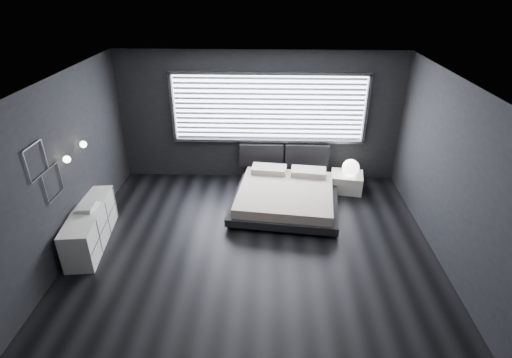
{
  "coord_description": "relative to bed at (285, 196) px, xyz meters",
  "views": [
    {
      "loc": [
        0.23,
        -5.41,
        4.15
      ],
      "look_at": [
        0.0,
        0.85,
        0.9
      ],
      "focal_mm": 28.0,
      "sensor_mm": 36.0,
      "label": 1
    }
  ],
  "objects": [
    {
      "name": "nightstand",
      "position": [
        1.31,
        0.72,
        -0.05
      ],
      "size": [
        0.74,
        0.65,
        0.38
      ],
      "primitive_type": "cube",
      "rotation": [
        0.0,
        0.0,
        -0.17
      ],
      "color": "white",
      "rests_on": "ground"
    },
    {
      "name": "wall_art_lower",
      "position": [
        -3.54,
        -1.72,
        1.14
      ],
      "size": [
        0.01,
        0.48,
        0.48
      ],
      "color": "#47474C",
      "rests_on": "ground"
    },
    {
      "name": "book_stack",
      "position": [
        -3.34,
        -1.29,
        0.46
      ],
      "size": [
        0.3,
        0.38,
        0.08
      ],
      "color": "silver",
      "rests_on": "dresser"
    },
    {
      "name": "headboard",
      "position": [
        -0.0,
        1.22,
        0.33
      ],
      "size": [
        1.96,
        0.16,
        0.52
      ],
      "color": "black",
      "rests_on": "ground"
    },
    {
      "name": "orb_lamp",
      "position": [
        1.36,
        0.67,
        0.31
      ],
      "size": [
        0.35,
        0.35,
        0.35
      ],
      "primitive_type": "sphere",
      "color": "white",
      "rests_on": "nightstand"
    },
    {
      "name": "window",
      "position": [
        -0.36,
        1.27,
        1.37
      ],
      "size": [
        4.14,
        0.09,
        1.52
      ],
      "color": "white",
      "rests_on": "ground"
    },
    {
      "name": "dresser",
      "position": [
        -3.34,
        -1.32,
        0.09
      ],
      "size": [
        0.67,
        1.71,
        0.66
      ],
      "color": "white",
      "rests_on": "ground"
    },
    {
      "name": "sconce_near",
      "position": [
        -3.44,
        -1.37,
        1.36
      ],
      "size": [
        0.18,
        0.11,
        0.11
      ],
      "color": "silver",
      "rests_on": "ground"
    },
    {
      "name": "bed",
      "position": [
        0.0,
        0.0,
        0.0
      ],
      "size": [
        2.23,
        2.15,
        0.52
      ],
      "color": "black",
      "rests_on": "ground"
    },
    {
      "name": "sconce_far",
      "position": [
        -3.44,
        -0.77,
        1.36
      ],
      "size": [
        0.18,
        0.11,
        0.11
      ],
      "color": "silver",
      "rests_on": "ground"
    },
    {
      "name": "wall_art_upper",
      "position": [
        -3.54,
        -1.97,
        1.61
      ],
      "size": [
        0.01,
        0.48,
        0.48
      ],
      "color": "#47474C",
      "rests_on": "ground"
    },
    {
      "name": "room",
      "position": [
        -0.56,
        -1.42,
        1.16
      ],
      "size": [
        6.04,
        6.0,
        2.8
      ],
      "color": "black",
      "rests_on": "ground"
    }
  ]
}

